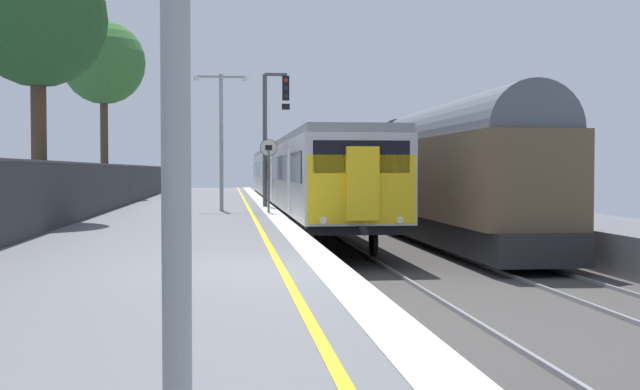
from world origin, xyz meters
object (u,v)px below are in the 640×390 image
at_px(signal_gantry, 271,124).
at_px(background_tree_left, 32,22).
at_px(speed_limit_sign, 269,166).
at_px(platform_lamp_mid, 221,129).
at_px(commuter_train_at_platform, 295,175).
at_px(background_tree_centre, 102,65).
at_px(freight_train_adjacent_track, 373,170).

bearing_deg(signal_gantry, background_tree_left, -130.56).
relative_size(speed_limit_sign, platform_lamp_mid, 0.51).
relative_size(commuter_train_at_platform, platform_lamp_mid, 7.82).
relative_size(commuter_train_at_platform, background_tree_centre, 4.20).
distance_m(commuter_train_at_platform, background_tree_left, 17.73).
distance_m(commuter_train_at_platform, signal_gantry, 6.69).
bearing_deg(background_tree_centre, commuter_train_at_platform, -22.20).
xyz_separation_m(freight_train_adjacent_track, platform_lamp_mid, (-7.49, -9.80, 1.48)).
xyz_separation_m(freight_train_adjacent_track, speed_limit_sign, (-5.85, -11.55, 0.13)).
bearing_deg(platform_lamp_mid, freight_train_adjacent_track, 52.63).
xyz_separation_m(commuter_train_at_platform, platform_lamp_mid, (-3.48, -9.23, 1.72)).
bearing_deg(background_tree_centre, platform_lamp_mid, -64.63).
xyz_separation_m(speed_limit_sign, background_tree_centre, (-7.90, 14.95, 5.32)).
relative_size(commuter_train_at_platform, freight_train_adjacent_track, 0.90).
bearing_deg(speed_limit_sign, platform_lamp_mid, 133.22).
relative_size(freight_train_adjacent_track, signal_gantry, 7.96).
bearing_deg(signal_gantry, freight_train_adjacent_track, 50.86).
distance_m(speed_limit_sign, background_tree_centre, 17.73).
xyz_separation_m(commuter_train_at_platform, background_tree_left, (-8.81, -14.72, 4.47)).
bearing_deg(background_tree_centre, speed_limit_sign, -62.14).
relative_size(freight_train_adjacent_track, background_tree_left, 5.49).
distance_m(speed_limit_sign, background_tree_left, 8.91).
bearing_deg(background_tree_left, speed_limit_sign, 28.32).
relative_size(platform_lamp_mid, background_tree_left, 0.63).
height_order(commuter_train_at_platform, platform_lamp_mid, platform_lamp_mid).
distance_m(platform_lamp_mid, background_tree_left, 8.13).
bearing_deg(background_tree_centre, freight_train_adjacent_track, -13.90).
bearing_deg(commuter_train_at_platform, platform_lamp_mid, -110.68).
xyz_separation_m(commuter_train_at_platform, speed_limit_sign, (-1.85, -10.97, 0.37)).
distance_m(commuter_train_at_platform, freight_train_adjacent_track, 4.05).
height_order(speed_limit_sign, background_tree_left, background_tree_left).
height_order(background_tree_left, background_tree_centre, background_tree_centre).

